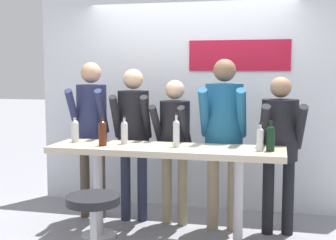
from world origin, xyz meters
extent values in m
cube|color=silver|center=(0.00, 1.30, 1.37)|extent=(3.87, 0.10, 2.74)
cube|color=#B2142D|center=(0.59, 1.24, 1.86)|extent=(1.19, 0.02, 0.36)
cube|color=beige|center=(0.00, 0.00, 0.92)|extent=(2.27, 0.61, 0.06)
cylinder|color=#B2B2B7|center=(-0.70, 0.00, 0.47)|extent=(0.09, 0.09, 0.89)
cylinder|color=#B2B2B7|center=(-0.70, 0.00, 0.01)|extent=(0.36, 0.36, 0.02)
cylinder|color=#B2B2B7|center=(0.70, 0.00, 0.47)|extent=(0.09, 0.09, 0.89)
cylinder|color=#B2B2B7|center=(-0.45, -0.76, 0.31)|extent=(0.06, 0.06, 0.58)
cylinder|color=black|center=(-0.45, -0.76, 0.61)|extent=(0.46, 0.46, 0.07)
cylinder|color=#473D33|center=(-1.09, 0.56, 0.43)|extent=(0.11, 0.11, 0.85)
cylinder|color=#473D33|center=(-0.91, 0.58, 0.43)|extent=(0.11, 0.11, 0.85)
cylinder|color=#23284C|center=(-1.00, 0.57, 1.19)|extent=(0.38, 0.38, 0.68)
sphere|color=tan|center=(-1.00, 0.57, 1.66)|extent=(0.23, 0.23, 0.23)
cylinder|color=#23284C|center=(-1.14, 0.39, 1.24)|extent=(0.13, 0.40, 0.52)
cylinder|color=#23284C|center=(-0.82, 0.43, 1.24)|extent=(0.13, 0.40, 0.52)
cylinder|color=#23283D|center=(-0.60, 0.56, 0.41)|extent=(0.11, 0.11, 0.82)
cylinder|color=#23283D|center=(-0.41, 0.58, 0.41)|extent=(0.11, 0.11, 0.82)
cylinder|color=black|center=(-0.51, 0.57, 1.14)|extent=(0.39, 0.39, 0.65)
sphere|color=#D6AD89|center=(-0.51, 0.57, 1.59)|extent=(0.22, 0.22, 0.22)
cylinder|color=black|center=(-0.65, 0.39, 1.19)|extent=(0.13, 0.39, 0.50)
cylinder|color=black|center=(-0.32, 0.44, 1.19)|extent=(0.13, 0.39, 0.50)
cylinder|color=gray|center=(-0.12, 0.56, 0.38)|extent=(0.10, 0.10, 0.76)
cylinder|color=gray|center=(0.06, 0.54, 0.38)|extent=(0.10, 0.10, 0.76)
cylinder|color=black|center=(-0.03, 0.55, 1.06)|extent=(0.35, 0.35, 0.60)
sphere|color=#D6AD89|center=(-0.03, 0.55, 1.48)|extent=(0.21, 0.21, 0.21)
cylinder|color=black|center=(-0.20, 0.41, 1.10)|extent=(0.11, 0.36, 0.46)
cylinder|color=black|center=(0.11, 0.39, 1.10)|extent=(0.11, 0.36, 0.46)
cylinder|color=gray|center=(0.39, 0.50, 0.43)|extent=(0.13, 0.13, 0.87)
cylinder|color=gray|center=(0.61, 0.51, 0.43)|extent=(0.13, 0.13, 0.87)
cylinder|color=#19517A|center=(0.50, 0.51, 1.21)|extent=(0.41, 0.41, 0.69)
sphere|color=brown|center=(0.50, 0.51, 1.69)|extent=(0.23, 0.23, 0.23)
cylinder|color=#19517A|center=(0.32, 0.33, 1.26)|extent=(0.11, 0.41, 0.53)
cylinder|color=#19517A|center=(0.69, 0.35, 1.26)|extent=(0.11, 0.41, 0.53)
cylinder|color=black|center=(0.97, 0.47, 0.39)|extent=(0.12, 0.12, 0.78)
cylinder|color=black|center=(1.17, 0.50, 0.39)|extent=(0.12, 0.12, 0.78)
cylinder|color=black|center=(1.07, 0.49, 1.09)|extent=(0.42, 0.42, 0.62)
sphere|color=#9E7556|center=(1.07, 0.49, 1.52)|extent=(0.21, 0.21, 0.21)
cylinder|color=black|center=(0.92, 0.32, 1.13)|extent=(0.14, 0.38, 0.48)
cylinder|color=black|center=(1.26, 0.36, 1.13)|extent=(0.14, 0.38, 0.48)
cylinder|color=#B7BCC1|center=(-0.97, 0.06, 1.05)|extent=(0.08, 0.08, 0.19)
sphere|color=#B7BCC1|center=(-0.97, 0.06, 1.14)|extent=(0.08, 0.08, 0.08)
cylinder|color=#B7BCC1|center=(-0.97, 0.06, 1.18)|extent=(0.03, 0.03, 0.07)
cylinder|color=black|center=(-0.97, 0.06, 1.22)|extent=(0.03, 0.03, 0.01)
cylinder|color=#B7BCC1|center=(-0.44, 0.07, 1.05)|extent=(0.07, 0.07, 0.20)
sphere|color=#B7BCC1|center=(-0.44, 0.07, 1.15)|extent=(0.07, 0.07, 0.07)
cylinder|color=#B7BCC1|center=(-0.44, 0.07, 1.18)|extent=(0.03, 0.03, 0.07)
cylinder|color=black|center=(-0.44, 0.07, 1.23)|extent=(0.03, 0.03, 0.01)
cylinder|color=#B7BCC1|center=(0.90, -0.05, 1.05)|extent=(0.06, 0.06, 0.18)
sphere|color=#B7BCC1|center=(0.90, -0.05, 1.14)|extent=(0.06, 0.06, 0.06)
cylinder|color=#B7BCC1|center=(0.90, -0.05, 1.17)|extent=(0.02, 0.02, 0.06)
cylinder|color=black|center=(0.90, -0.05, 1.21)|extent=(0.03, 0.03, 0.01)
cylinder|color=#B7BCC1|center=(0.10, 0.00, 1.07)|extent=(0.06, 0.06, 0.23)
sphere|color=#B7BCC1|center=(0.10, 0.00, 1.18)|extent=(0.06, 0.06, 0.06)
cylinder|color=#B7BCC1|center=(0.10, 0.00, 1.22)|extent=(0.02, 0.02, 0.08)
cylinder|color=black|center=(0.10, 0.00, 1.27)|extent=(0.03, 0.03, 0.02)
cylinder|color=#4C1E0F|center=(-0.61, -0.09, 1.06)|extent=(0.08, 0.08, 0.21)
sphere|color=#4C1E0F|center=(-0.61, -0.09, 1.16)|extent=(0.08, 0.08, 0.08)
cylinder|color=#4C1E0F|center=(-0.61, -0.09, 1.20)|extent=(0.03, 0.03, 0.07)
cylinder|color=black|center=(-0.61, -0.09, 1.24)|extent=(0.03, 0.03, 0.02)
cylinder|color=black|center=(0.99, -0.03, 1.05)|extent=(0.08, 0.08, 0.20)
sphere|color=black|center=(0.99, -0.03, 1.15)|extent=(0.08, 0.08, 0.08)
cylinder|color=black|center=(0.99, -0.03, 1.19)|extent=(0.03, 0.03, 0.07)
cylinder|color=black|center=(0.99, -0.03, 1.23)|extent=(0.03, 0.03, 0.01)
camera|label=1|loc=(1.05, -4.34, 1.69)|focal=50.00mm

